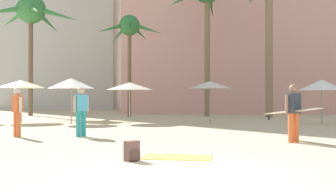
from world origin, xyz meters
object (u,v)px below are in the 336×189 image
(cafe_umbrella_0, at_px, (130,86))
(person_far_right, at_px, (292,111))
(cafe_umbrella_2, at_px, (210,85))
(backpack, at_px, (132,151))
(palm_tree_center, at_px, (31,14))
(cafe_umbrella_6, at_px, (71,83))
(beach_towel, at_px, (177,157))
(person_far_left, at_px, (81,110))
(palm_tree_left, at_px, (129,31))
(cafe_umbrella_5, at_px, (21,84))
(person_mid_center, at_px, (17,110))
(cafe_umbrella_3, at_px, (322,85))

(cafe_umbrella_0, distance_m, person_far_right, 10.35)
(cafe_umbrella_2, relative_size, backpack, 5.22)
(palm_tree_center, relative_size, cafe_umbrella_6, 3.84)
(beach_towel, xyz_separation_m, person_far_left, (-3.33, 4.38, 0.91))
(palm_tree_left, distance_m, cafe_umbrella_0, 7.32)
(palm_tree_center, relative_size, beach_towel, 5.92)
(palm_tree_center, xyz_separation_m, person_far_left, (7.75, -14.96, -6.56))
(cafe_umbrella_5, xyz_separation_m, person_mid_center, (3.04, -7.40, -1.13))
(backpack, distance_m, person_mid_center, 6.56)
(palm_tree_center, relative_size, cafe_umbrella_5, 3.59)
(cafe_umbrella_5, bearing_deg, cafe_umbrella_0, -1.47)
(palm_tree_left, bearing_deg, person_far_left, -88.97)
(person_far_left, bearing_deg, cafe_umbrella_0, 126.02)
(cafe_umbrella_0, xyz_separation_m, beach_towel, (2.68, -11.44, -1.91))
(palm_tree_left, bearing_deg, beach_towel, -78.52)
(cafe_umbrella_0, relative_size, person_far_right, 0.88)
(cafe_umbrella_2, distance_m, cafe_umbrella_3, 5.48)
(cafe_umbrella_3, bearing_deg, person_mid_center, -151.57)
(cafe_umbrella_3, xyz_separation_m, person_far_right, (-3.59, -7.80, -1.02))
(cafe_umbrella_0, height_order, cafe_umbrella_6, cafe_umbrella_6)
(backpack, height_order, person_far_left, person_far_left)
(cafe_umbrella_0, relative_size, cafe_umbrella_5, 0.98)
(palm_tree_left, height_order, cafe_umbrella_3, palm_tree_left)
(cafe_umbrella_3, bearing_deg, cafe_umbrella_6, -179.51)
(palm_tree_center, xyz_separation_m, cafe_umbrella_3, (18.02, -8.46, -5.53))
(beach_towel, xyz_separation_m, backpack, (-0.93, -0.53, 0.19))
(cafe_umbrella_5, relative_size, person_far_right, 0.90)
(cafe_umbrella_3, xyz_separation_m, cafe_umbrella_5, (-15.41, 0.71, 0.10))
(backpack, bearing_deg, cafe_umbrella_5, 164.66)
(backpack, bearing_deg, person_far_right, 82.93)
(beach_towel, relative_size, person_far_right, 0.54)
(cafe_umbrella_2, bearing_deg, palm_tree_left, 127.98)
(cafe_umbrella_0, height_order, person_mid_center, cafe_umbrella_0)
(palm_tree_left, height_order, person_far_left, palm_tree_left)
(person_far_right, distance_m, person_mid_center, 8.85)
(cafe_umbrella_5, distance_m, beach_towel, 14.49)
(cafe_umbrella_0, xyz_separation_m, cafe_umbrella_3, (9.62, -0.56, 0.03))
(palm_tree_left, distance_m, cafe_umbrella_6, 8.02)
(backpack, bearing_deg, beach_towel, 72.59)
(cafe_umbrella_0, height_order, beach_towel, cafe_umbrella_0)
(cafe_umbrella_2, height_order, person_far_right, cafe_umbrella_2)
(cafe_umbrella_5, xyz_separation_m, person_far_left, (5.14, -7.21, -1.12))
(cafe_umbrella_5, bearing_deg, backpack, -58.11)
(cafe_umbrella_5, height_order, beach_towel, cafe_umbrella_5)
(palm_tree_left, xyz_separation_m, cafe_umbrella_3, (10.51, -6.67, -3.90))
(cafe_umbrella_5, bearing_deg, beach_towel, -53.84)
(cafe_umbrella_5, relative_size, person_far_left, 1.48)
(palm_tree_center, height_order, person_far_left, palm_tree_center)
(cafe_umbrella_0, height_order, person_far_left, cafe_umbrella_0)
(palm_tree_center, height_order, beach_towel, palm_tree_center)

